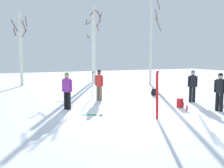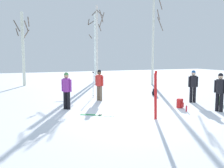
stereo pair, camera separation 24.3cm
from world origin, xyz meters
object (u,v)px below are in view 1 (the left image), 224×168
object	(u,v)px
person_2	(220,89)
ski_pair_lying_0	(102,115)
birch_tree_2	(95,42)
water_bottle_0	(187,108)
birch_tree_4	(151,39)
ski_pair_planted_0	(157,95)
birch_tree_3	(93,47)
backpack_1	(219,100)
person_3	(99,83)
person_0	(67,88)
backpack_2	(180,103)
ski_poles_0	(93,83)
birch_tree_1	(21,47)
backpack_0	(154,92)
person_1	(193,84)

from	to	relation	value
person_2	ski_pair_lying_0	bearing A→B (deg)	165.40
ski_pair_lying_0	birch_tree_2	world-z (taller)	birch_tree_2
water_bottle_0	birch_tree_4	bearing A→B (deg)	66.13
ski_pair_planted_0	birch_tree_3	distance (m)	15.24
ski_pair_planted_0	backpack_1	size ratio (longest dim) A/B	4.30
person_3	ski_pair_lying_0	size ratio (longest dim) A/B	1.07
birch_tree_4	water_bottle_0	bearing A→B (deg)	-113.87
person_0	birch_tree_3	bearing A→B (deg)	65.64
backpack_1	backpack_2	distance (m)	2.31
backpack_2	water_bottle_0	size ratio (longest dim) A/B	1.64
ski_pair_planted_0	ski_poles_0	bearing A→B (deg)	95.50
ski_pair_lying_0	birch_tree_1	bearing A→B (deg)	101.26
ski_pair_lying_0	backpack_0	world-z (taller)	backpack_0
person_3	backpack_2	bearing A→B (deg)	-48.53
birch_tree_2	water_bottle_0	bearing A→B (deg)	-91.52
person_2	person_3	world-z (taller)	same
birch_tree_3	ski_poles_0	bearing A→B (deg)	-109.19
backpack_1	backpack_0	bearing A→B (deg)	109.94
person_0	backpack_0	distance (m)	6.29
person_3	person_1	bearing A→B (deg)	-28.88
water_bottle_0	birch_tree_2	world-z (taller)	birch_tree_2
backpack_1	person_3	bearing A→B (deg)	146.05
backpack_2	birch_tree_4	world-z (taller)	birch_tree_4
person_0	backpack_2	bearing A→B (deg)	-19.21
water_bottle_0	person_1	bearing A→B (deg)	42.87
birch_tree_1	birch_tree_4	distance (m)	11.01
backpack_1	birch_tree_4	xyz separation A→B (m)	(1.71, 9.07, 3.73)
birch_tree_3	ski_pair_lying_0	bearing A→B (deg)	-107.51
backpack_2	birch_tree_1	xyz separation A→B (m)	(-6.43, 12.27, 3.01)
ski_pair_planted_0	backpack_2	size ratio (longest dim) A/B	4.30
person_0	person_1	world-z (taller)	same
ski_poles_0	backpack_1	xyz separation A→B (m)	(5.14, -4.81, -0.61)
backpack_0	backpack_1	size ratio (longest dim) A/B	1.00
ski_poles_0	backpack_1	world-z (taller)	ski_poles_0
person_3	birch_tree_1	world-z (taller)	birch_tree_1
birch_tree_3	backpack_0	bearing A→B (deg)	-86.17
ski_poles_0	birch_tree_3	distance (m)	9.74
person_3	backpack_0	xyz separation A→B (m)	(3.81, 0.35, -0.77)
person_3	ski_pair_lying_0	bearing A→B (deg)	-108.44
ski_poles_0	backpack_0	xyz separation A→B (m)	(3.74, -0.95, -0.61)
ski_pair_lying_0	backpack_0	bearing A→B (deg)	36.42
ski_poles_0	person_2	bearing A→B (deg)	-56.13
birch_tree_2	birch_tree_4	size ratio (longest dim) A/B	0.94
backpack_2	water_bottle_0	xyz separation A→B (m)	(-0.23, -0.75, -0.09)
person_2	ski_pair_lying_0	world-z (taller)	person_2
person_2	birch_tree_3	world-z (taller)	birch_tree_3
ski_pair_lying_0	backpack_0	xyz separation A→B (m)	(4.89, 3.61, 0.20)
ski_pair_lying_0	backpack_0	distance (m)	6.08
backpack_2	birch_tree_3	world-z (taller)	birch_tree_3
backpack_0	birch_tree_1	distance (m)	11.72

